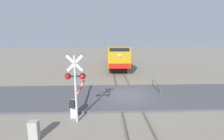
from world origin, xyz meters
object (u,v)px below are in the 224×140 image
at_px(crossing_signal, 75,82).
at_px(crossing_gate, 76,101).
at_px(locomotive, 116,56).
at_px(guard_railing, 156,86).
at_px(utility_cabinet, 34,131).

xyz_separation_m(crossing_signal, crossing_gate, (-0.30, 1.31, -1.73)).
distance_m(locomotive, crossing_signal, 19.04).
bearing_deg(guard_railing, crossing_gate, -150.49).
xyz_separation_m(locomotive, crossing_signal, (-3.49, -18.71, 0.53)).
bearing_deg(locomotive, utility_cabinet, -104.49).
height_order(locomotive, guard_railing, locomotive).
bearing_deg(utility_cabinet, guard_railing, 39.71).
bearing_deg(crossing_gate, crossing_signal, -77.32).
bearing_deg(crossing_signal, utility_cabinet, -136.64).
bearing_deg(utility_cabinet, locomotive, 75.51).
relative_size(locomotive, crossing_gate, 2.66).
distance_m(crossing_signal, utility_cabinet, 3.16).
distance_m(locomotive, guard_railing, 13.98).
relative_size(crossing_signal, crossing_gate, 0.71).
bearing_deg(locomotive, crossing_signal, -100.56).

